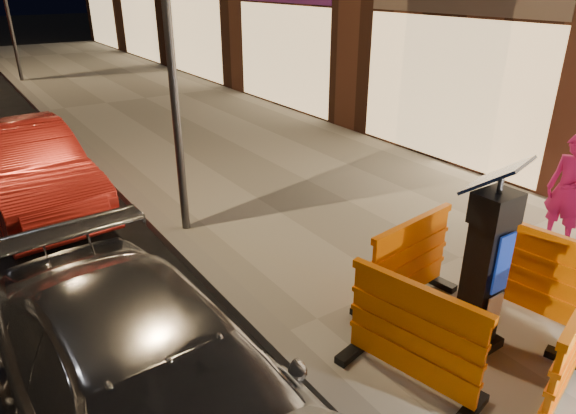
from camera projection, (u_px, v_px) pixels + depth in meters
ground_plane at (279, 346)px, 5.62m from camera, size 120.00×120.00×0.00m
sidewalk at (459, 262)px, 7.13m from camera, size 6.00×60.00×0.15m
kerb at (279, 341)px, 5.59m from camera, size 0.30×60.00×0.15m
parking_kiosk at (486, 265)px, 5.01m from camera, size 0.72×0.72×1.95m
barrier_front at (571, 354)px, 4.47m from camera, size 1.50×0.93×1.09m
barrier_back at (410, 263)px, 5.90m from camera, size 1.46×0.75×1.09m
barrier_kerbside at (413, 336)px, 4.70m from camera, size 0.86×1.49×1.09m
barrier_bldgside at (534, 274)px, 5.67m from camera, size 0.77×1.46×1.09m
car_red at (34, 208)px, 8.97m from camera, size 1.95×4.56×1.46m
man at (568, 191)px, 7.19m from camera, size 0.41×0.60×1.62m
street_lamp_mid at (168, 23)px, 6.72m from camera, size 0.12×0.12×6.00m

